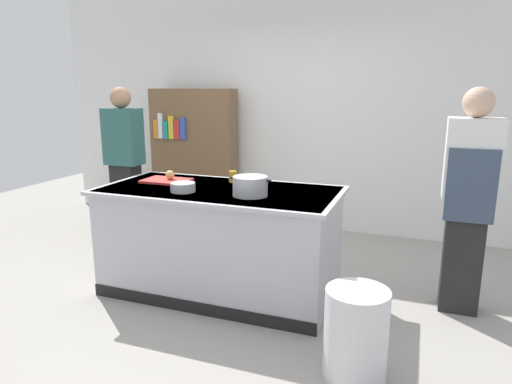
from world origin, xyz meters
TOP-DOWN VIEW (x-y plane):
  - ground_plane at (0.00, 0.00)m, footprint 10.00×10.00m
  - back_wall at (0.00, 2.10)m, footprint 6.40×0.12m
  - counter_island at (0.00, -0.00)m, footprint 1.98×0.98m
  - cutting_board at (-0.56, 0.10)m, footprint 0.40×0.28m
  - onion at (-0.53, 0.12)m, footprint 0.08×0.08m
  - stock_pot at (0.33, -0.13)m, footprint 0.33×0.27m
  - mixing_bowl at (-0.23, -0.19)m, footprint 0.20×0.20m
  - juice_cup at (0.00, 0.29)m, footprint 0.07×0.07m
  - trash_bin at (1.26, -0.81)m, footprint 0.38×0.38m
  - person_chef at (1.90, 0.34)m, footprint 0.38×0.25m
  - person_guest at (-1.48, 0.76)m, footprint 0.38×0.24m
  - bookshelf at (-1.19, 1.80)m, footprint 1.10×0.31m

SIDE VIEW (x-z plane):
  - ground_plane at x=0.00m, z-range 0.00..0.00m
  - trash_bin at x=1.26m, z-range 0.00..0.56m
  - counter_island at x=0.00m, z-range 0.02..0.92m
  - bookshelf at x=-1.19m, z-range 0.00..1.70m
  - cutting_board at x=-0.56m, z-range 0.90..0.92m
  - person_guest at x=-1.48m, z-range 0.05..1.77m
  - person_chef at x=1.90m, z-range 0.05..1.77m
  - mixing_bowl at x=-0.23m, z-range 0.90..0.97m
  - juice_cup at x=0.00m, z-range 0.90..1.00m
  - onion at x=-0.53m, z-range 0.92..1.00m
  - stock_pot at x=0.33m, z-range 0.90..1.05m
  - back_wall at x=0.00m, z-range 0.00..3.00m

